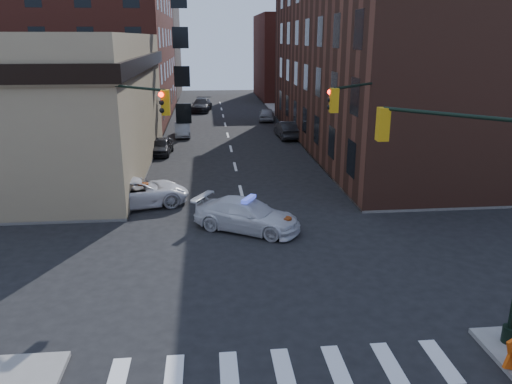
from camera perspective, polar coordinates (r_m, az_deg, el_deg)
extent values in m
plane|color=black|center=(20.37, 0.27, -8.25)|extent=(140.00, 140.00, 0.00)
cube|color=gray|center=(57.45, 20.30, 7.49)|extent=(34.00, 54.50, 0.15)
cube|color=#5C251D|center=(60.69, -22.82, 19.04)|extent=(25.00, 25.00, 24.00)
cube|color=#522D20|center=(43.46, 14.89, 14.37)|extent=(14.00, 34.00, 14.00)
cube|color=brown|center=(81.52, -16.25, 16.06)|extent=(20.00, 18.00, 16.00)
cube|color=#5C251D|center=(77.97, 6.35, 15.11)|extent=(16.00, 16.00, 12.00)
cylinder|color=black|center=(17.01, 27.00, -14.29)|extent=(0.44, 0.44, 0.50)
cylinder|color=black|center=(15.47, 22.02, 8.15)|extent=(3.27, 3.27, 0.12)
cube|color=#BF8C0C|center=(16.35, 14.30, 7.51)|extent=(0.35, 0.35, 1.05)
sphere|color=#FF0C05|center=(16.50, 14.72, 8.80)|extent=(0.22, 0.22, 0.22)
sphere|color=black|center=(16.55, 14.64, 7.67)|extent=(0.22, 0.22, 0.22)
sphere|color=black|center=(16.60, 14.55, 6.55)|extent=(0.22, 0.22, 0.22)
cylinder|color=black|center=(25.49, -16.72, 6.09)|extent=(0.20, 0.20, 8.00)
cylinder|color=black|center=(26.43, -16.02, -1.90)|extent=(0.44, 0.44, 0.50)
cylinder|color=black|center=(23.33, -14.06, 11.54)|extent=(3.27, 3.27, 0.12)
cube|color=#BF8C0C|center=(21.63, -10.31, 10.03)|extent=(0.35, 0.35, 1.05)
sphere|color=#FF0C05|center=(21.45, -10.81, 10.89)|extent=(0.22, 0.22, 0.22)
sphere|color=black|center=(21.49, -10.76, 10.01)|extent=(0.22, 0.22, 0.22)
sphere|color=black|center=(21.53, -10.71, 9.14)|extent=(0.22, 0.22, 0.22)
cylinder|color=black|center=(26.49, 13.73, 6.72)|extent=(0.20, 0.20, 8.00)
cylinder|color=black|center=(27.39, 13.18, -1.01)|extent=(0.44, 0.44, 0.50)
cylinder|color=black|center=(24.16, 11.75, 11.87)|extent=(3.27, 3.27, 0.12)
cube|color=#BF8C0C|center=(22.26, 8.91, 10.30)|extent=(0.35, 0.35, 1.05)
sphere|color=#FF0C05|center=(22.33, 8.45, 11.24)|extent=(0.22, 0.22, 0.22)
sphere|color=black|center=(22.37, 8.42, 10.40)|extent=(0.22, 0.22, 0.22)
sphere|color=black|center=(22.41, 8.38, 9.56)|extent=(0.22, 0.22, 0.22)
cylinder|color=black|center=(45.86, 6.32, 7.96)|extent=(0.24, 0.24, 2.60)
sphere|color=#995B16|center=(45.58, 6.41, 10.51)|extent=(3.00, 3.00, 3.00)
cylinder|color=black|center=(53.63, 4.57, 9.35)|extent=(0.24, 0.24, 2.60)
sphere|color=#995B16|center=(53.38, 4.62, 11.53)|extent=(3.00, 3.00, 3.00)
imported|color=silver|center=(23.57, -1.02, -2.65)|extent=(5.50, 4.34, 1.49)
imported|color=silver|center=(27.64, -13.44, -0.05)|extent=(6.05, 4.02, 1.54)
imported|color=black|center=(39.78, -10.76, 5.17)|extent=(1.84, 3.93, 1.30)
imported|color=gray|center=(46.92, -8.43, 7.10)|extent=(1.64, 4.04, 1.30)
imported|color=black|center=(62.95, -6.23, 9.86)|extent=(2.82, 5.61, 1.56)
imported|color=black|center=(45.76, 3.56, 7.16)|extent=(1.89, 4.78, 1.55)
imported|color=#9C9FA5|center=(55.38, 1.24, 8.87)|extent=(2.22, 4.31, 1.40)
imported|color=black|center=(27.92, -21.34, 0.17)|extent=(0.75, 0.52, 1.97)
imported|color=black|center=(26.47, -19.71, -0.75)|extent=(0.97, 0.81, 1.80)
imported|color=#212631|center=(27.23, -25.96, -1.08)|extent=(0.98, 1.05, 1.73)
cylinder|color=#BE3208|center=(22.99, 3.47, -3.99)|extent=(0.56, 0.56, 0.90)
cylinder|color=#D13E09|center=(28.22, -12.71, -0.11)|extent=(0.66, 0.66, 1.10)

